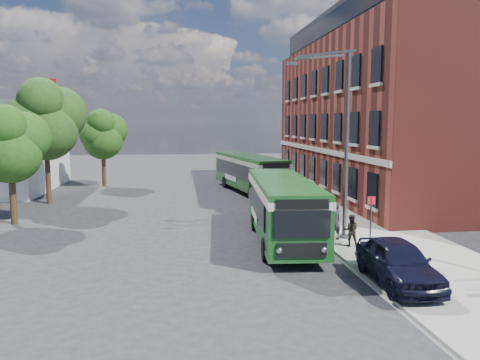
{
  "coord_description": "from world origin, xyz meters",
  "views": [
    {
      "loc": [
        -2.65,
        -23.4,
        5.77
      ],
      "look_at": [
        0.98,
        4.86,
        2.2
      ],
      "focal_mm": 35.0,
      "sensor_mm": 36.0,
      "label": 1
    }
  ],
  "objects": [
    {
      "name": "bus_front",
      "position": [
        2.23,
        -1.58,
        1.83
      ],
      "size": [
        3.32,
        10.55,
        3.02
      ],
      "color": "#1A501D",
      "rests_on": "ground"
    },
    {
      "name": "pedestrian_a",
      "position": [
        4.62,
        -2.37,
        1.06
      ],
      "size": [
        0.78,
        0.67,
        1.82
      ],
      "primitive_type": "imported",
      "rotation": [
        0.0,
        0.0,
        3.57
      ],
      "color": "black",
      "rests_on": "pavement"
    },
    {
      "name": "flagpole",
      "position": [
        -12.45,
        13.0,
        4.94
      ],
      "size": [
        0.95,
        0.1,
        9.0
      ],
      "color": "#3D4043",
      "rests_on": "ground"
    },
    {
      "name": "parked_car",
      "position": [
        4.8,
        -8.49,
        0.93
      ],
      "size": [
        2.03,
        4.64,
        1.56
      ],
      "primitive_type": "imported",
      "rotation": [
        0.0,
        0.0,
        -0.04
      ],
      "color": "black",
      "rests_on": "pavement"
    },
    {
      "name": "pedestrian_b",
      "position": [
        4.99,
        -3.46,
        0.87
      ],
      "size": [
        0.83,
        0.72,
        1.45
      ],
      "primitive_type": "imported",
      "rotation": [
        0.0,
        0.0,
        2.86
      ],
      "color": "black",
      "rests_on": "pavement"
    },
    {
      "name": "brick_office",
      "position": [
        14.0,
        12.0,
        6.97
      ],
      "size": [
        12.1,
        26.0,
        14.2
      ],
      "color": "maroon",
      "rests_on": "ground"
    },
    {
      "name": "pavement",
      "position": [
        7.0,
        8.0,
        0.07
      ],
      "size": [
        6.0,
        48.0,
        0.15
      ],
      "primitive_type": "cube",
      "color": "#99978B",
      "rests_on": "ground"
    },
    {
      "name": "tree_mid",
      "position": [
        -11.86,
        10.74,
        5.92
      ],
      "size": [
        5.17,
        4.91,
        8.73
      ],
      "color": "#372414",
      "rests_on": "ground"
    },
    {
      "name": "street_lamp",
      "position": [
        4.84,
        -2.0,
        4.79
      ],
      "size": [
        2.96,
        2.38,
        9.0
      ],
      "color": "#3D4043",
      "rests_on": "ground"
    },
    {
      "name": "tree_left",
      "position": [
        -11.97,
        3.92,
        4.55
      ],
      "size": [
        3.97,
        3.78,
        6.71
      ],
      "color": "#372414",
      "rests_on": "ground"
    },
    {
      "name": "bus_stop_sign",
      "position": [
        5.6,
        -4.2,
        1.51
      ],
      "size": [
        0.35,
        0.08,
        2.52
      ],
      "color": "#3D4043",
      "rests_on": "ground"
    },
    {
      "name": "ground",
      "position": [
        0.0,
        0.0,
        0.0
      ],
      "size": [
        120.0,
        120.0,
        0.0
      ],
      "primitive_type": "plane",
      "color": "#252527",
      "rests_on": "ground"
    },
    {
      "name": "kerb_line",
      "position": [
        3.95,
        8.0,
        0.01
      ],
      "size": [
        0.12,
        48.0,
        0.01
      ],
      "primitive_type": "cube",
      "color": "beige",
      "rests_on": "ground"
    },
    {
      "name": "tree_right",
      "position": [
        -9.39,
        19.38,
        4.67
      ],
      "size": [
        4.08,
        3.88,
        6.89
      ],
      "color": "#372414",
      "rests_on": "ground"
    },
    {
      "name": "bus_rear",
      "position": [
        2.94,
        14.32,
        1.83
      ],
      "size": [
        4.66,
        12.04,
        3.02
      ],
      "color": "#1C581A",
      "rests_on": "ground"
    }
  ]
}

